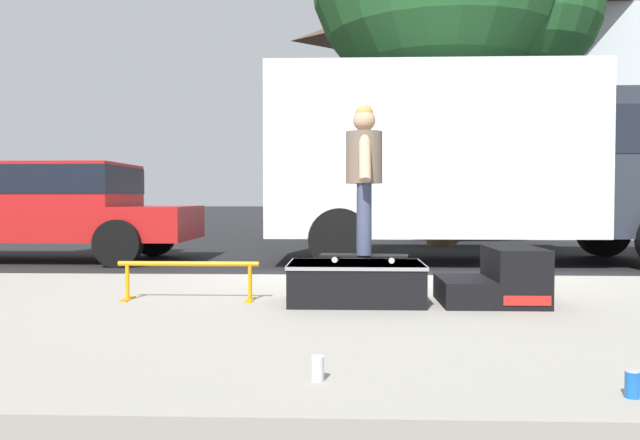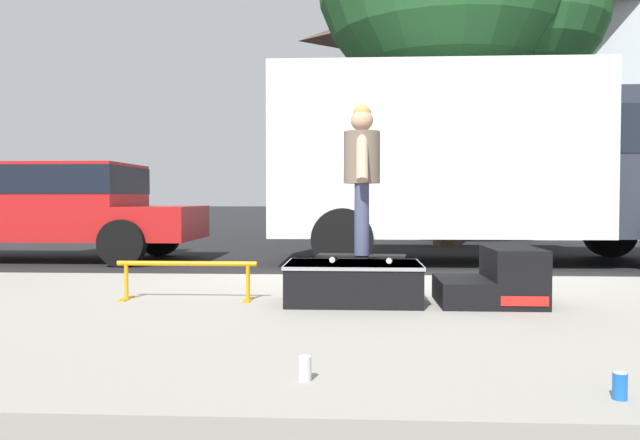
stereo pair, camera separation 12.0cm
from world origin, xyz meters
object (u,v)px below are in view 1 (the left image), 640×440
object	(u,v)px
skater_kid	(364,166)
box_truck	(487,157)
skate_box	(356,281)
kicker_ramp	(499,280)
skateboard	(364,256)
pickup_truck_red	(33,207)
grind_rail	(188,272)
soda_can	(632,384)
soda_can_b	(318,368)

from	to	relation	value
skater_kid	box_truck	bearing A→B (deg)	65.60
skate_box	kicker_ramp	bearing A→B (deg)	-0.02
skateboard	pickup_truck_red	bearing A→B (deg)	138.57
skateboard	pickup_truck_red	distance (m)	7.14
grind_rail	soda_can	distance (m)	3.86
kicker_ramp	skate_box	bearing A→B (deg)	179.98
skateboard	skater_kid	size ratio (longest dim) A/B	0.60
skate_box	skater_kid	bearing A→B (deg)	36.80
soda_can	box_truck	xyz separation A→B (m)	(0.96, 7.37, 1.52)
skateboard	soda_can_b	distance (m)	2.51
soda_can_b	pickup_truck_red	size ratio (longest dim) A/B	0.02
kicker_ramp	box_truck	distance (m)	5.02
skate_box	kicker_ramp	distance (m)	1.25
skate_box	skater_kid	world-z (taller)	skater_kid
soda_can	soda_can_b	size ratio (longest dim) A/B	1.00
skate_box	box_truck	distance (m)	5.40
grind_rail	pickup_truck_red	world-z (taller)	pickup_truck_red
pickup_truck_red	skateboard	bearing A→B (deg)	-41.43
soda_can	skateboard	bearing A→B (deg)	113.34
grind_rail	soda_can	xyz separation A→B (m)	(2.74, -2.70, -0.20)
skater_kid	box_truck	world-z (taller)	box_truck
skateboard	soda_can_b	xyz separation A→B (m)	(-0.31, -2.47, -0.35)
grind_rail	pickup_truck_red	bearing A→B (deg)	128.68
grind_rail	skater_kid	xyz separation A→B (m)	(1.58, -0.02, 0.95)
kicker_ramp	grind_rail	distance (m)	2.76
kicker_ramp	pickup_truck_red	world-z (taller)	pickup_truck_red
grind_rail	kicker_ramp	bearing A→B (deg)	-1.52
pickup_truck_red	box_truck	bearing A→B (deg)	-0.27
skateboard	box_truck	size ratio (longest dim) A/B	0.12
grind_rail	soda_can_b	world-z (taller)	grind_rail
kicker_ramp	box_truck	world-z (taller)	box_truck
grind_rail	skateboard	xyz separation A→B (m)	(1.58, -0.02, 0.15)
skate_box	skater_kid	size ratio (longest dim) A/B	0.89
kicker_ramp	skater_kid	size ratio (longest dim) A/B	0.66
skate_box	grind_rail	size ratio (longest dim) A/B	0.93
skateboard	box_truck	bearing A→B (deg)	65.60
skate_box	box_truck	size ratio (longest dim) A/B	0.17
skate_box	kicker_ramp	world-z (taller)	kicker_ramp
kicker_ramp	skateboard	xyz separation A→B (m)	(-1.18, 0.05, 0.21)
pickup_truck_red	grind_rail	bearing A→B (deg)	-51.32
skater_kid	kicker_ramp	bearing A→B (deg)	-2.66
box_truck	soda_can_b	bearing A→B (deg)	-108.80
skater_kid	skate_box	bearing A→B (deg)	-143.20
skate_box	box_truck	bearing A→B (deg)	65.12
skateboard	soda_can	distance (m)	2.95
skateboard	soda_can	bearing A→B (deg)	-66.66
grind_rail	skateboard	size ratio (longest dim) A/B	1.60
skater_kid	pickup_truck_red	size ratio (longest dim) A/B	0.23
soda_can_b	box_truck	world-z (taller)	box_truck
skater_kid	pickup_truck_red	distance (m)	7.14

